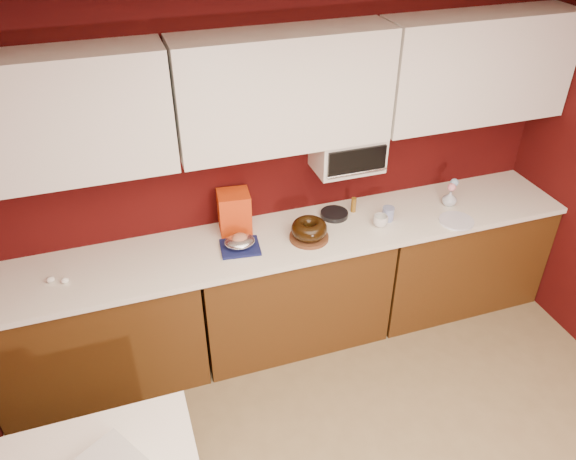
% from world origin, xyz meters
% --- Properties ---
extents(ceiling, '(4.00, 4.50, 0.02)m').
position_xyz_m(ceiling, '(0.00, 0.00, 2.50)').
color(ceiling, white).
rests_on(ceiling, wall_back).
extents(wall_back, '(4.00, 0.02, 2.50)m').
position_xyz_m(wall_back, '(0.00, 2.25, 1.25)').
color(wall_back, '#3D0908').
rests_on(wall_back, floor).
extents(base_cabinet_left, '(1.31, 0.58, 0.86)m').
position_xyz_m(base_cabinet_left, '(-1.33, 1.94, 0.43)').
color(base_cabinet_left, '#4C2C0F').
rests_on(base_cabinet_left, floor).
extents(base_cabinet_center, '(1.31, 0.58, 0.86)m').
position_xyz_m(base_cabinet_center, '(0.00, 1.94, 0.43)').
color(base_cabinet_center, '#4C2C0F').
rests_on(base_cabinet_center, floor).
extents(base_cabinet_right, '(1.31, 0.58, 0.86)m').
position_xyz_m(base_cabinet_right, '(1.33, 1.94, 0.43)').
color(base_cabinet_right, '#4C2C0F').
rests_on(base_cabinet_right, floor).
extents(countertop, '(4.00, 0.62, 0.04)m').
position_xyz_m(countertop, '(0.00, 1.94, 0.88)').
color(countertop, white).
rests_on(countertop, base_cabinet_center).
extents(upper_cabinet_left, '(1.31, 0.33, 0.70)m').
position_xyz_m(upper_cabinet_left, '(-1.33, 2.08, 1.85)').
color(upper_cabinet_left, white).
rests_on(upper_cabinet_left, wall_back).
extents(upper_cabinet_center, '(1.31, 0.33, 0.70)m').
position_xyz_m(upper_cabinet_center, '(0.00, 2.08, 1.85)').
color(upper_cabinet_center, white).
rests_on(upper_cabinet_center, wall_back).
extents(upper_cabinet_right, '(1.31, 0.33, 0.70)m').
position_xyz_m(upper_cabinet_right, '(1.33, 2.08, 1.85)').
color(upper_cabinet_right, white).
rests_on(upper_cabinet_right, wall_back).
extents(toaster_oven, '(0.45, 0.30, 0.25)m').
position_xyz_m(toaster_oven, '(0.45, 2.10, 1.38)').
color(toaster_oven, white).
rests_on(toaster_oven, upper_cabinet_center).
extents(toaster_oven_door, '(0.40, 0.02, 0.18)m').
position_xyz_m(toaster_oven_door, '(0.45, 1.94, 1.38)').
color(toaster_oven_door, black).
rests_on(toaster_oven_door, toaster_oven).
extents(toaster_oven_handle, '(0.42, 0.02, 0.02)m').
position_xyz_m(toaster_oven_handle, '(0.45, 1.93, 1.30)').
color(toaster_oven_handle, silver).
rests_on(toaster_oven_handle, toaster_oven).
extents(cake_base, '(0.31, 0.31, 0.02)m').
position_xyz_m(cake_base, '(0.10, 1.87, 0.91)').
color(cake_base, brown).
rests_on(cake_base, countertop).
extents(bundt_cake, '(0.29, 0.29, 0.10)m').
position_xyz_m(bundt_cake, '(0.10, 1.87, 0.98)').
color(bundt_cake, black).
rests_on(bundt_cake, cake_base).
extents(navy_towel, '(0.27, 0.24, 0.02)m').
position_xyz_m(navy_towel, '(-0.36, 1.90, 0.91)').
color(navy_towel, '#14194D').
rests_on(navy_towel, countertop).
extents(foil_ham_nest, '(0.23, 0.21, 0.07)m').
position_xyz_m(foil_ham_nest, '(-0.36, 1.90, 0.96)').
color(foil_ham_nest, white).
rests_on(foil_ham_nest, navy_towel).
extents(roasted_ham, '(0.11, 0.09, 0.07)m').
position_xyz_m(roasted_ham, '(-0.36, 1.90, 0.98)').
color(roasted_ham, '#BE7657').
rests_on(roasted_ham, foil_ham_nest).
extents(pandoro_box, '(0.23, 0.21, 0.28)m').
position_xyz_m(pandoro_box, '(-0.34, 2.13, 1.04)').
color(pandoro_box, '#B91A0C').
rests_on(pandoro_box, countertop).
extents(dark_pan, '(0.21, 0.21, 0.03)m').
position_xyz_m(dark_pan, '(0.36, 2.07, 0.92)').
color(dark_pan, black).
rests_on(dark_pan, countertop).
extents(coffee_mug, '(0.11, 0.11, 0.10)m').
position_xyz_m(coffee_mug, '(0.62, 1.86, 0.95)').
color(coffee_mug, silver).
rests_on(coffee_mug, countertop).
extents(blue_jar, '(0.10, 0.10, 0.10)m').
position_xyz_m(blue_jar, '(0.70, 1.91, 0.95)').
color(blue_jar, navy).
rests_on(blue_jar, countertop).
extents(flower_vase, '(0.11, 0.11, 0.13)m').
position_xyz_m(flower_vase, '(1.21, 1.95, 0.96)').
color(flower_vase, silver).
rests_on(flower_vase, countertop).
extents(flower_pink, '(0.06, 0.06, 0.06)m').
position_xyz_m(flower_pink, '(1.21, 1.95, 1.05)').
color(flower_pink, pink).
rests_on(flower_pink, flower_vase).
extents(flower_blue, '(0.06, 0.06, 0.06)m').
position_xyz_m(flower_blue, '(1.24, 1.97, 1.07)').
color(flower_blue, '#86B0D7').
rests_on(flower_blue, flower_vase).
extents(china_plate, '(0.28, 0.28, 0.01)m').
position_xyz_m(china_plate, '(1.14, 1.74, 0.91)').
color(china_plate, white).
rests_on(china_plate, countertop).
extents(amber_bottle, '(0.05, 0.05, 0.11)m').
position_xyz_m(amber_bottle, '(0.52, 2.09, 0.95)').
color(amber_bottle, brown).
rests_on(amber_bottle, countertop).
extents(egg_left, '(0.06, 0.05, 0.04)m').
position_xyz_m(egg_left, '(-1.44, 1.90, 0.92)').
color(egg_left, white).
rests_on(egg_left, countertop).
extents(egg_right, '(0.06, 0.05, 0.04)m').
position_xyz_m(egg_right, '(-1.52, 1.93, 0.92)').
color(egg_right, silver).
rests_on(egg_right, countertop).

